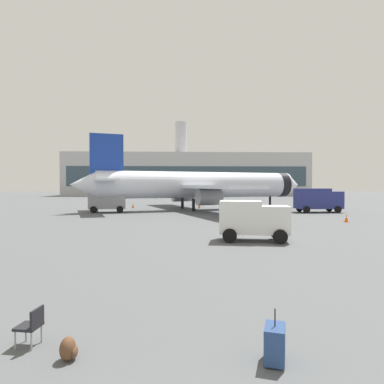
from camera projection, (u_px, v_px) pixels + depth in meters
The scene contains 12 objects.
airplane_at_gate at pixel (199, 185), 49.94m from camera, with size 34.97×31.93×10.50m.
service_truck at pixel (107, 200), 45.42m from camera, with size 5.08×3.13×2.90m.
fuel_truck at pixel (318, 199), 45.45m from camera, with size 6.03×2.79×3.20m.
cargo_van at pixel (253, 219), 21.97m from camera, with size 4.69×3.01×2.60m.
safety_cone_near at pixel (346, 218), 33.27m from camera, with size 0.44×0.44×0.78m.
safety_cone_mid at pixel (133, 206), 53.85m from camera, with size 0.44×0.44×0.83m.
safety_cone_far at pixel (239, 203), 60.48m from camera, with size 0.44×0.44×0.81m.
safety_cone_outer at pixel (199, 206), 53.75m from camera, with size 0.44×0.44×0.82m.
rolling_suitcase at pixel (275, 343), 6.87m from camera, with size 0.59×0.74×1.10m.
traveller_backpack at pixel (69, 349), 6.96m from camera, with size 0.36×0.40×0.48m.
gate_chair at pixel (32, 324), 7.57m from camera, with size 0.56×0.56×0.86m.
terminal_building at pixel (187, 175), 125.38m from camera, with size 85.20×22.51×26.93m.
Camera 1 is at (0.03, -2.13, 3.59)m, focal length 31.74 mm.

